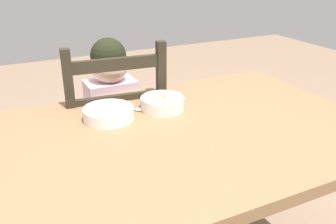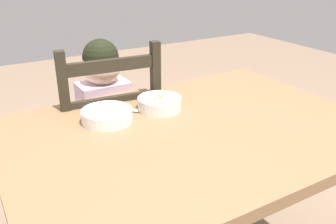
# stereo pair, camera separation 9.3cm
# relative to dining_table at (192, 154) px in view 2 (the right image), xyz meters

# --- Properties ---
(dining_table) EXTENTS (1.28, 0.90, 0.75)m
(dining_table) POSITION_rel_dining_table_xyz_m (0.00, 0.00, 0.00)
(dining_table) COLOR olive
(dining_table) RESTS_ON ground
(dining_chair) EXTENTS (0.46, 0.46, 0.98)m
(dining_chair) POSITION_rel_dining_table_xyz_m (-0.13, 0.50, -0.17)
(dining_chair) COLOR #2A2519
(dining_chair) RESTS_ON ground
(child_figure) EXTENTS (0.32, 0.31, 0.98)m
(child_figure) POSITION_rel_dining_table_xyz_m (-0.13, 0.49, 0.01)
(child_figure) COLOR silver
(child_figure) RESTS_ON ground
(bowl_of_peas) EXTENTS (0.18, 0.18, 0.05)m
(bowl_of_peas) POSITION_rel_dining_table_xyz_m (-0.24, 0.20, 0.13)
(bowl_of_peas) COLOR white
(bowl_of_peas) RESTS_ON dining_table
(bowl_of_carrots) EXTENTS (0.17, 0.17, 0.05)m
(bowl_of_carrots) POSITION_rel_dining_table_xyz_m (-0.02, 0.20, 0.13)
(bowl_of_carrots) COLOR white
(bowl_of_carrots) RESTS_ON dining_table
(spoon) EXTENTS (0.13, 0.09, 0.01)m
(spoon) POSITION_rel_dining_table_xyz_m (-0.09, 0.21, 0.11)
(spoon) COLOR silver
(spoon) RESTS_ON dining_table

